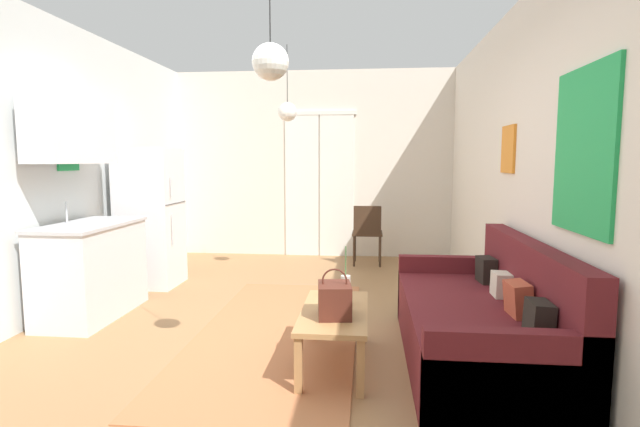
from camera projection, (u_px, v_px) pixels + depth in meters
ground_plane at (258, 355)px, 3.76m from camera, size 4.80×8.12×0.10m
wall_back at (313, 165)px, 7.36m from camera, size 4.40×0.13×2.82m
wall_right at (554, 169)px, 3.38m from camera, size 0.12×7.72×2.82m
area_rug at (278, 332)px, 4.11m from camera, size 1.33×3.07×0.01m
couch at (485, 326)px, 3.44m from camera, size 0.93×2.04×0.90m
coffee_table at (334, 317)px, 3.42m from camera, size 0.47×1.00×0.41m
bamboo_vase at (346, 289)px, 3.54m from camera, size 0.07×0.07×0.43m
handbag at (335, 300)px, 3.26m from camera, size 0.25×0.30×0.33m
refrigerator at (150, 217)px, 5.60m from camera, size 0.65×0.60×1.61m
kitchen_counter at (86, 235)px, 4.47m from camera, size 0.59×1.13×2.04m
accent_chair at (367, 231)px, 6.71m from camera, size 0.42×0.40×0.85m
pendant_lamp_near at (270, 62)px, 2.82m from camera, size 0.22×0.22×0.88m
pendant_lamp_far at (287, 112)px, 5.69m from camera, size 0.23×0.23×0.89m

